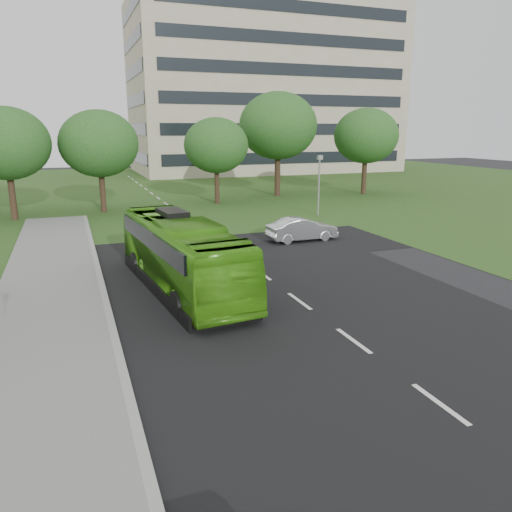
# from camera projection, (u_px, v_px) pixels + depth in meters

# --- Properties ---
(ground) EXTENTS (160.00, 160.00, 0.00)m
(ground) POSITION_uv_depth(u_px,v_px,m) (324.00, 319.00, 17.64)
(ground) COLOR black
(ground) RESTS_ON ground
(street_surfaces) EXTENTS (120.00, 120.00, 0.15)m
(street_surfaces) POSITION_uv_depth(u_px,v_px,m) (179.00, 217.00, 38.15)
(street_surfaces) COLOR black
(street_surfaces) RESTS_ON ground
(office_building) EXTENTS (40.10, 20.10, 25.00)m
(office_building) POSITION_uv_depth(u_px,v_px,m) (264.00, 90.00, 78.23)
(office_building) COLOR tan
(office_building) RESTS_ON ground
(tree_park_a) EXTENTS (6.13, 6.13, 8.14)m
(tree_park_a) POSITION_uv_depth(u_px,v_px,m) (6.00, 144.00, 35.64)
(tree_park_a) COLOR black
(tree_park_a) RESTS_ON ground
(tree_park_b) EXTENTS (6.12, 6.12, 8.02)m
(tree_park_b) POSITION_uv_depth(u_px,v_px,m) (99.00, 144.00, 38.99)
(tree_park_b) COLOR black
(tree_park_b) RESTS_ON ground
(tree_park_c) EXTENTS (5.68, 5.68, 7.55)m
(tree_park_c) POSITION_uv_depth(u_px,v_px,m) (216.00, 146.00, 43.86)
(tree_park_c) COLOR black
(tree_park_c) RESTS_ON ground
(tree_park_d) EXTENTS (7.62, 7.62, 10.08)m
(tree_park_d) POSITION_uv_depth(u_px,v_px,m) (278.00, 126.00, 48.58)
(tree_park_d) COLOR black
(tree_park_d) RESTS_ON ground
(tree_park_e) EXTENTS (6.46, 6.46, 8.61)m
(tree_park_e) POSITION_uv_depth(u_px,v_px,m) (366.00, 136.00, 50.24)
(tree_park_e) COLOR black
(tree_park_e) RESTS_ON ground
(bus) EXTENTS (3.59, 10.89, 2.98)m
(bus) POSITION_uv_depth(u_px,v_px,m) (181.00, 254.00, 20.73)
(bus) COLOR #479E17
(bus) RESTS_ON ground
(sedan) EXTENTS (4.29, 1.60, 1.40)m
(sedan) POSITION_uv_depth(u_px,v_px,m) (302.00, 229.00, 29.91)
(sedan) COLOR silver
(sedan) RESTS_ON ground
(camera_pole) EXTENTS (0.40, 0.35, 4.60)m
(camera_pole) POSITION_uv_depth(u_px,v_px,m) (319.00, 177.00, 38.20)
(camera_pole) COLOR gray
(camera_pole) RESTS_ON ground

